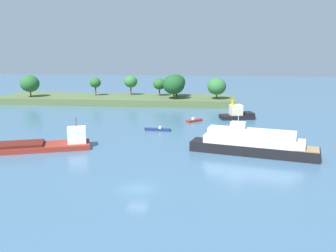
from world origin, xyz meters
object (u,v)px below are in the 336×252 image
Objects in this scene: small_motorboat at (194,120)px; tugboat at (238,114)px; channel_buoy_red at (241,126)px; fishing_skiff at (158,129)px; white_riverboat at (253,144)px.

small_motorboat is 11.95m from tugboat.
tugboat is 13.15m from channel_buoy_red.
fishing_skiff is 24.22m from tugboat.
fishing_skiff is at bearing -139.06° from tugboat.
small_motorboat is 13.18m from fishing_skiff.
tugboat is at bearing 24.86° from small_motorboat.
white_riverboat is 32.11m from tugboat.
channel_buoy_red is (-0.29, 18.97, -1.05)m from white_riverboat.
white_riverboat is at bearing -41.64° from fishing_skiff.
tugboat reaches higher than channel_buoy_red.
white_riverboat is 24.50m from fishing_skiff.
small_motorboat is 0.45× the size of tugboat.
small_motorboat is at bearing 142.25° from channel_buoy_red.
channel_buoy_red is at bearing 90.87° from white_riverboat.
small_motorboat is at bearing 55.44° from fishing_skiff.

